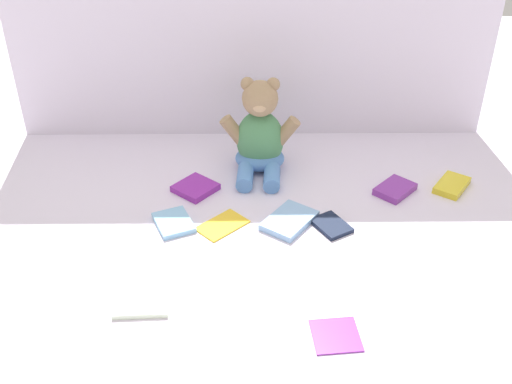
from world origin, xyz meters
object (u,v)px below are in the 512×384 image
book_case_7 (395,189)px  book_case_8 (195,188)px  book_case_5 (336,335)px  book_case_0 (289,221)px  book_case_2 (222,224)px  book_case_6 (452,185)px  teddy_bear (260,137)px  book_case_1 (331,225)px  book_case_3 (174,223)px  book_case_4 (142,304)px

book_case_7 → book_case_8: 0.54m
book_case_5 → book_case_8: bearing=-154.6°
book_case_0 → book_case_2: 0.17m
book_case_6 → book_case_7: 0.16m
teddy_bear → book_case_1: 0.35m
book_case_3 → book_case_8: book_case_8 is taller
book_case_0 → teddy_bear: bearing=140.5°
book_case_1 → book_case_5: (-0.03, -0.37, -0.00)m
book_case_3 → book_case_5: (0.36, -0.38, -0.00)m
book_case_3 → book_case_6: bearing=169.0°
book_case_2 → book_case_8: bearing=-18.0°
book_case_8 → book_case_5: bearing=161.2°
book_case_2 → book_case_5: bearing=169.1°
book_case_2 → book_case_3: bearing=43.6°
teddy_bear → book_case_8: teddy_bear is taller
teddy_bear → book_case_7: teddy_bear is taller
book_case_7 → book_case_2: bearing=61.5°
book_case_6 → book_case_8: size_ratio=1.15×
book_case_7 → book_case_4: bearing=78.4°
book_case_0 → book_case_6: (0.46, 0.16, 0.00)m
book_case_6 → book_case_8: 0.70m
book_case_0 → book_case_4: bearing=-102.3°
book_case_1 → book_case_7: (0.19, 0.16, 0.00)m
book_case_1 → book_case_7: bearing=-170.9°
teddy_bear → book_case_8: 0.23m
book_case_2 → book_case_1: bearing=-135.3°
book_case_3 → book_case_7: (0.59, 0.14, 0.00)m
book_case_4 → book_case_5: 0.41m
book_case_4 → book_case_8: 0.46m
book_case_2 → book_case_6: 0.65m
teddy_bear → book_case_5: teddy_bear is taller
book_case_0 → book_case_8: (-0.25, 0.16, 0.00)m
book_case_8 → book_case_4: bearing=120.2°
book_case_1 → book_case_8: book_case_8 is taller
book_case_0 → book_case_5: book_case_0 is taller
book_case_2 → book_case_7: size_ratio=1.15×
book_case_3 → book_case_4: 0.29m
teddy_bear → book_case_4: size_ratio=2.36×
teddy_bear → book_case_6: size_ratio=2.40×
book_case_4 → book_case_1: bearing=120.0°
book_case_0 → book_case_3: (-0.29, -0.00, -0.00)m
book_case_3 → book_case_2: bearing=153.8°
book_case_3 → book_case_4: book_case_3 is taller
book_case_6 → book_case_0: bearing=-125.0°
teddy_bear → book_case_5: (0.14, -0.65, -0.10)m
teddy_bear → book_case_7: bearing=-16.3°
teddy_bear → book_case_8: (-0.18, -0.12, -0.09)m
book_case_0 → book_case_5: bearing=-43.5°
book_case_4 → book_case_5: bearing=74.9°
book_case_0 → book_case_3: bearing=-143.4°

